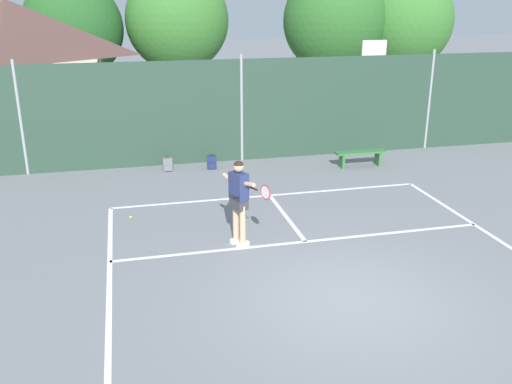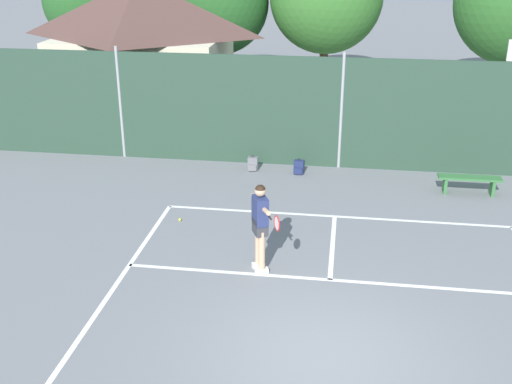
% 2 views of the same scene
% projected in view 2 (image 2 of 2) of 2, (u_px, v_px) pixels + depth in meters
% --- Properties ---
extents(ground_plane, '(120.00, 120.00, 0.00)m').
position_uv_depth(ground_plane, '(324.00, 358.00, 10.01)').
color(ground_plane, slate).
extents(court_markings, '(8.30, 11.10, 0.01)m').
position_uv_depth(court_markings, '(326.00, 334.00, 10.60)').
color(court_markings, white).
rests_on(court_markings, ground).
extents(chainlink_fence, '(26.09, 0.09, 3.34)m').
position_uv_depth(chainlink_fence, '(341.00, 114.00, 17.63)').
color(chainlink_fence, '#284233').
rests_on(chainlink_fence, ground).
extents(clubhouse_building, '(6.32, 4.68, 4.89)m').
position_uv_depth(clubhouse_building, '(143.00, 47.00, 22.50)').
color(clubhouse_building, beige).
rests_on(clubhouse_building, ground).
extents(treeline_backdrop, '(25.86, 4.51, 6.36)m').
position_uv_depth(treeline_backdrop, '(389.00, 1.00, 25.19)').
color(treeline_backdrop, brown).
rests_on(treeline_backdrop, ground).
extents(tennis_player, '(0.74, 1.29, 1.85)m').
position_uv_depth(tennis_player, '(260.00, 220.00, 12.20)').
color(tennis_player, silver).
rests_on(tennis_player, ground).
extents(tennis_ball, '(0.07, 0.07, 0.07)m').
position_uv_depth(tennis_ball, '(180.00, 220.00, 14.78)').
color(tennis_ball, '#CCE033').
rests_on(tennis_ball, ground).
extents(backpack_grey, '(0.29, 0.25, 0.46)m').
position_uv_depth(backpack_grey, '(253.00, 164.00, 17.89)').
color(backpack_grey, slate).
rests_on(backpack_grey, ground).
extents(backpack_navy, '(0.30, 0.27, 0.46)m').
position_uv_depth(backpack_navy, '(299.00, 167.00, 17.64)').
color(backpack_navy, navy).
rests_on(backpack_navy, ground).
extents(courtside_bench, '(1.60, 0.36, 0.48)m').
position_uv_depth(courtside_bench, '(469.00, 181.00, 16.21)').
color(courtside_bench, '#336B38').
rests_on(courtside_bench, ground).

